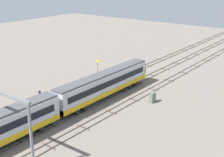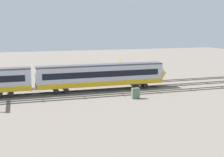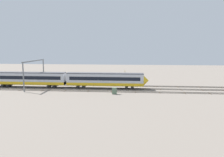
# 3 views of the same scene
# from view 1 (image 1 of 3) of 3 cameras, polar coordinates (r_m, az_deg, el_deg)

# --- Properties ---
(ground_plane) EXTENTS (189.24, 189.24, 0.00)m
(ground_plane) POSITION_cam_1_polar(r_m,az_deg,el_deg) (56.60, -4.12, -4.82)
(ground_plane) COLOR slate
(track_near_foreground) EXTENTS (173.24, 2.40, 0.16)m
(track_near_foreground) POSITION_cam_1_polar(r_m,az_deg,el_deg) (53.71, -0.16, -6.03)
(track_near_foreground) COLOR #59544C
(track_near_foreground) RESTS_ON ground
(track_with_train) EXTENTS (173.24, 2.40, 0.16)m
(track_with_train) POSITION_cam_1_polar(r_m,az_deg,el_deg) (56.57, -4.12, -4.76)
(track_with_train) COLOR #59544C
(track_with_train) RESTS_ON ground
(track_middle) EXTENTS (173.24, 2.40, 0.16)m
(track_middle) POSITION_cam_1_polar(r_m,az_deg,el_deg) (59.70, -7.68, -3.60)
(track_middle) COLOR #59544C
(track_middle) RESTS_ON ground
(speed_sign_near_foreground) EXTENTS (0.14, 0.80, 5.15)m
(speed_sign_near_foreground) POSITION_cam_1_polar(r_m,az_deg,el_deg) (66.98, -2.57, 1.90)
(speed_sign_near_foreground) COLOR #4C4C51
(speed_sign_near_foreground) RESTS_ON ground
(signal_light_trackside_approach) EXTENTS (0.31, 0.32, 4.58)m
(signal_light_trackside_approach) POSITION_cam_1_polar(r_m,az_deg,el_deg) (52.05, -12.73, -3.83)
(signal_light_trackside_approach) COLOR #4C4C51
(signal_light_trackside_approach) RESTS_ON ground
(relay_cabinet) EXTENTS (1.31, 0.63, 1.83)m
(relay_cabinet) POSITION_cam_1_polar(r_m,az_deg,el_deg) (57.87, 7.29, -3.41)
(relay_cabinet) COLOR #597259
(relay_cabinet) RESTS_ON ground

